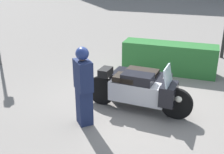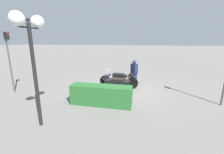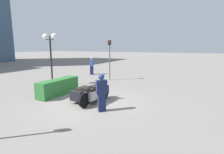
{
  "view_description": "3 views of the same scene",
  "coord_description": "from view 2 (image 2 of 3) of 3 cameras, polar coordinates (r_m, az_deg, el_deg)",
  "views": [
    {
      "loc": [
        1.48,
        -5.94,
        3.18
      ],
      "look_at": [
        -0.4,
        -0.48,
        0.87
      ],
      "focal_mm": 45.0,
      "sensor_mm": 36.0,
      "label": 1
    },
    {
      "loc": [
        -1.49,
        8.88,
        2.98
      ],
      "look_at": [
        0.45,
        0.15,
        0.76
      ],
      "focal_mm": 24.0,
      "sensor_mm": 36.0,
      "label": 2
    },
    {
      "loc": [
        -7.27,
        -4.92,
        2.86
      ],
      "look_at": [
        1.08,
        -0.73,
        1.23
      ],
      "focal_mm": 28.0,
      "sensor_mm": 36.0,
      "label": 3
    }
  ],
  "objects": [
    {
      "name": "hedge_bush_curbside",
      "position": [
        7.08,
        -4.11,
        -6.91
      ],
      "size": [
        2.86,
        0.73,
        0.94
      ],
      "primitive_type": "cube",
      "color": "#28662D",
      "rests_on": "ground"
    },
    {
      "name": "traffic_light_near",
      "position": [
        10.2,
        -34.63,
        7.32
      ],
      "size": [
        0.22,
        0.28,
        3.4
      ],
      "rotation": [
        0.0,
        0.0,
        3.32
      ],
      "color": "#4C4C4C",
      "rests_on": "ground"
    },
    {
      "name": "police_motorcycle",
      "position": [
        9.27,
        1.76,
        -1.72
      ],
      "size": [
        2.52,
        1.4,
        1.18
      ],
      "rotation": [
        0.0,
        0.0,
        -0.07
      ],
      "color": "black",
      "rests_on": "ground"
    },
    {
      "name": "twin_lamp_post",
      "position": [
        5.49,
        -28.8,
        13.76
      ],
      "size": [
        0.42,
        1.27,
        3.78
      ],
      "color": "black",
      "rests_on": "ground"
    },
    {
      "name": "officer_rider",
      "position": [
        10.27,
        8.4,
        2.07
      ],
      "size": [
        0.52,
        0.53,
        1.7
      ],
      "rotation": [
        0.0,
        0.0,
        -2.38
      ],
      "color": "#192347",
      "rests_on": "ground"
    },
    {
      "name": "ground_plane",
      "position": [
        9.48,
        2.88,
        -4.41
      ],
      "size": [
        160.0,
        160.0,
        0.0
      ],
      "primitive_type": "plane",
      "color": "slate"
    }
  ]
}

